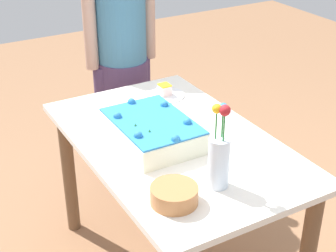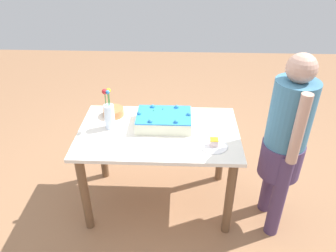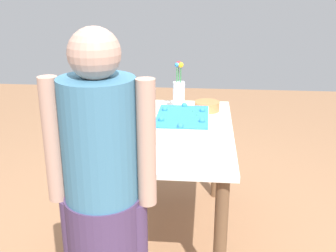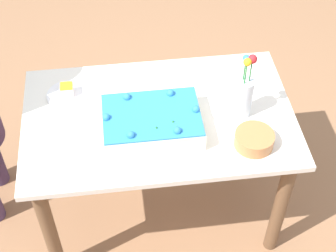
{
  "view_description": "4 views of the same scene",
  "coord_description": "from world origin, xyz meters",
  "views": [
    {
      "loc": [
        1.72,
        -1.01,
        1.89
      ],
      "look_at": [
        0.04,
        -0.05,
        0.86
      ],
      "focal_mm": 55.0,
      "sensor_mm": 36.0,
      "label": 1
    },
    {
      "loc": [
        -0.16,
        2.19,
        2.2
      ],
      "look_at": [
        -0.07,
        -0.05,
        0.78
      ],
      "focal_mm": 35.0,
      "sensor_mm": 36.0,
      "label": 2
    },
    {
      "loc": [
        -2.45,
        -0.22,
        1.65
      ],
      "look_at": [
        -0.03,
        0.0,
        0.79
      ],
      "focal_mm": 45.0,
      "sensor_mm": 36.0,
      "label": 3
    },
    {
      "loc": [
        -0.17,
        -1.69,
        2.51
      ],
      "look_at": [
        0.03,
        -0.11,
        0.8
      ],
      "focal_mm": 55.0,
      "sensor_mm": 36.0,
      "label": 4
    }
  ],
  "objects": [
    {
      "name": "serving_plate_with_slice",
      "position": [
        -0.43,
        0.19,
        0.78
      ],
      "size": [
        0.21,
        0.21,
        0.07
      ],
      "color": "white",
      "rests_on": "dining_table"
    },
    {
      "name": "fruit_bowl",
      "position": [
        0.4,
        -0.24,
        0.8
      ],
      "size": [
        0.18,
        0.18,
        0.07
      ],
      "primitive_type": "cylinder",
      "color": "#BC7643",
      "rests_on": "dining_table"
    },
    {
      "name": "ground_plane",
      "position": [
        0.0,
        0.0,
        0.0
      ],
      "size": [
        8.0,
        8.0,
        0.0
      ],
      "primitive_type": "plane",
      "color": "#986B4A"
    },
    {
      "name": "person_standing",
      "position": [
        -0.94,
        0.19,
        0.85
      ],
      "size": [
        0.31,
        0.45,
        1.49
      ],
      "color": "#4A355B",
      "rests_on": "ground_plane"
    },
    {
      "name": "flower_vase",
      "position": [
        0.39,
        -0.04,
        0.89
      ],
      "size": [
        0.08,
        0.08,
        0.35
      ],
      "color": "white",
      "rests_on": "dining_table"
    },
    {
      "name": "cake_knife",
      "position": [
        0.33,
        0.17,
        0.76
      ],
      "size": [
        0.16,
        0.19,
        0.0
      ],
      "primitive_type": "cube",
      "rotation": [
        0.0,
        0.0,
        4.03
      ],
      "color": "silver",
      "rests_on": "dining_table"
    },
    {
      "name": "dining_table",
      "position": [
        0.0,
        0.0,
        0.63
      ],
      "size": [
        1.28,
        0.8,
        0.76
      ],
      "color": "white",
      "rests_on": "ground_plane"
    },
    {
      "name": "sheet_cake",
      "position": [
        -0.04,
        -0.09,
        0.81
      ],
      "size": [
        0.45,
        0.32,
        0.12
      ],
      "color": "#EBECCE",
      "rests_on": "dining_table"
    }
  ]
}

